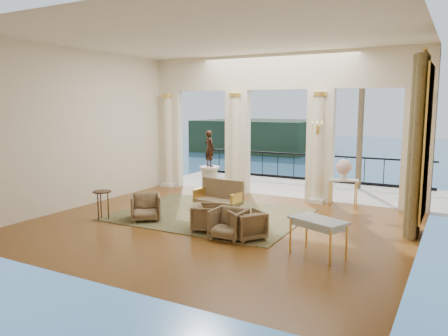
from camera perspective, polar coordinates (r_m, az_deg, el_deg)
The scene contains 23 objects.
floor at distance 10.81m, azimuth -0.90°, elevation -7.49°, with size 9.00×9.00×0.00m, color #462A0C.
room_walls at distance 9.45m, azimuth -4.32°, elevation 7.91°, with size 9.00×9.00×9.00m.
arcade at distance 13.86m, azimuth 6.96°, elevation 6.74°, with size 9.00×0.56×4.50m.
terrace at distance 15.99m, azimuth 9.43°, elevation -2.62°, with size 10.00×3.60×0.10m, color #B4AB98.
balustrade at distance 17.41m, azimuth 11.21°, elevation -0.25°, with size 9.00×0.06×1.03m.
palm_tree at distance 16.00m, azimuth 17.70°, elevation 12.02°, with size 2.00×2.00×4.50m.
headland at distance 86.71m, azimuth 4.74°, elevation 4.28°, with size 22.00×18.00×6.00m, color black.
sea at distance 69.81m, azimuth 24.23°, elevation 0.15°, with size 160.00×160.00×0.00m, color navy.
curtain at distance 10.62m, azimuth 23.97°, elevation 2.61°, with size 0.33×1.40×4.09m.
window_frame at distance 10.60m, azimuth 25.00°, elevation 2.98°, with size 0.04×1.60×3.40m, color #EDBA4E.
wall_sconce at distance 13.12m, azimuth 12.12°, elevation 4.99°, with size 0.30×0.11×0.33m.
rug at distance 11.79m, azimuth -1.77°, elevation -6.10°, with size 4.84×3.76×0.02m, color #2A3017.
armchair_a at distance 11.35m, azimuth -10.20°, elevation -4.91°, with size 0.72×0.68×0.75m, color #453A21.
armchair_b at distance 9.69m, azimuth 0.60°, elevation -7.09°, with size 0.71×0.67×0.73m, color #453A21.
armchair_c at distance 9.67m, azimuth 3.08°, elevation -7.26°, with size 0.67×0.63×0.69m, color #453A21.
armchair_d at distance 10.29m, azimuth -2.14°, elevation -6.31°, with size 0.67×0.63×0.69m, color #453A21.
settee at distance 12.07m, azimuth -0.55°, elevation -3.67°, with size 1.38×0.69×0.89m.
game_table at distance 8.72m, azimuth 12.20°, elevation -7.02°, with size 1.22×0.95×0.74m.
pedestal at distance 12.82m, azimuth -1.89°, elevation -2.44°, with size 0.63×0.63×1.15m.
statue at distance 12.66m, azimuth -1.91°, elevation 2.57°, with size 0.39×0.25×1.06m, color #321F16.
console_table at distance 13.12m, azimuth 15.31°, elevation -2.03°, with size 0.89×0.59×0.79m.
urn at distance 13.05m, azimuth 15.38°, elevation 0.01°, with size 0.45×0.45×0.59m.
side_table at distance 11.59m, azimuth -15.65°, elevation -3.43°, with size 0.46×0.46×0.75m.
Camera 1 is at (5.14, -9.04, 2.93)m, focal length 35.00 mm.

